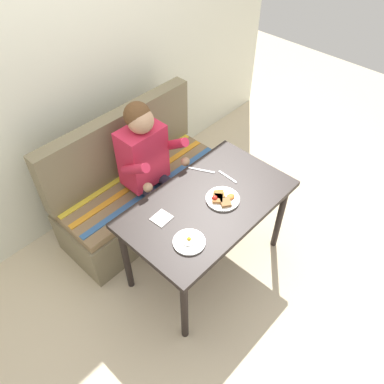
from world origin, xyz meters
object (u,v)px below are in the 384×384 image
(plate_breakfast, at_px, (222,199))
(fork, at_px, (228,177))
(plate_eggs, at_px, (189,242))
(napkin, at_px, (162,218))
(couch, at_px, (139,189))
(person, at_px, (150,161))
(knife, at_px, (201,170))
(table, at_px, (208,210))

(plate_breakfast, xyz_separation_m, fork, (0.20, 0.12, -0.01))
(plate_eggs, distance_m, napkin, 0.27)
(couch, xyz_separation_m, fork, (0.28, -0.70, 0.40))
(couch, bearing_deg, plate_eggs, -110.48)
(person, bearing_deg, couch, 90.94)
(couch, bearing_deg, fork, -68.29)
(person, bearing_deg, plate_eggs, -115.00)
(couch, height_order, plate_breakfast, couch)
(couch, distance_m, plate_breakfast, 0.93)
(couch, height_order, knife, couch)
(plate_breakfast, height_order, knife, plate_breakfast)
(fork, bearing_deg, plate_eggs, -158.78)
(plate_breakfast, xyz_separation_m, napkin, (-0.40, 0.18, -0.01))
(couch, height_order, fork, couch)
(table, height_order, fork, fork)
(plate_breakfast, bearing_deg, fork, 30.34)
(couch, bearing_deg, person, -89.06)
(plate_eggs, distance_m, fork, 0.65)
(fork, distance_m, knife, 0.20)
(person, distance_m, napkin, 0.57)
(plate_eggs, relative_size, napkin, 1.69)
(person, relative_size, knife, 6.06)
(person, height_order, napkin, person)
(napkin, bearing_deg, person, 55.46)
(table, xyz_separation_m, napkin, (-0.32, 0.12, 0.09))
(couch, bearing_deg, plate_breakfast, -84.74)
(plate_breakfast, relative_size, knife, 1.15)
(napkin, bearing_deg, knife, 13.37)
(person, bearing_deg, plate_breakfast, -83.59)
(fork, xyz_separation_m, knife, (-0.08, 0.19, 0.00))
(plate_breakfast, bearing_deg, couch, 95.26)
(plate_eggs, xyz_separation_m, knife, (0.54, 0.39, -0.01))
(table, bearing_deg, person, 89.72)
(plate_eggs, xyz_separation_m, napkin, (0.02, 0.27, -0.01))
(couch, distance_m, person, 0.45)
(fork, bearing_deg, table, -164.95)
(knife, bearing_deg, couch, 84.94)
(couch, relative_size, plate_breakfast, 6.24)
(table, bearing_deg, napkin, 159.10)
(plate_breakfast, relative_size, fork, 1.36)
(napkin, height_order, knife, napkin)
(table, height_order, knife, knife)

